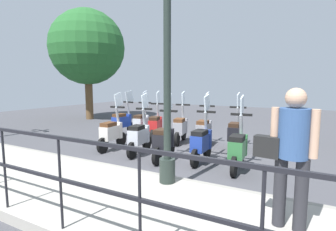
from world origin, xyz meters
TOP-DOWN VIEW (x-y plane):
  - ground_plane at (0.00, 0.00)m, footprint 28.00×28.00m
  - promenade_walkway at (-3.15, 0.00)m, footprint 2.20×20.00m
  - fence_railing at (-4.20, -0.00)m, footprint 0.04×16.03m
  - lamp_post_near at (-2.40, -0.90)m, footprint 0.26×0.90m
  - pedestrian_with_bag at (-2.96, -2.76)m, footprint 0.36×0.66m
  - tree_large at (3.44, 6.71)m, footprint 3.60×3.60m
  - scooter_near_0 at (-0.82, -1.68)m, footprint 1.23×0.44m
  - scooter_near_1 at (-0.66, -0.83)m, footprint 1.23×0.44m
  - scooter_near_2 at (-0.91, -0.00)m, footprint 1.23×0.44m
  - scooter_near_3 at (-0.77, 0.78)m, footprint 1.23×0.45m
  - scooter_near_4 at (-0.72, 1.71)m, footprint 1.23×0.44m
  - scooter_far_0 at (0.81, -1.22)m, footprint 1.23×0.44m
  - scooter_far_1 at (0.80, -0.33)m, footprint 1.23×0.44m
  - scooter_far_2 at (0.87, 0.44)m, footprint 1.22×0.49m
  - scooter_far_3 at (0.85, 1.30)m, footprint 1.20×0.54m
  - scooter_far_4 at (1.01, 1.94)m, footprint 1.23×0.46m
  - scooter_far_5 at (0.95, 2.68)m, footprint 1.23×0.47m

SIDE VIEW (x-z plane):
  - ground_plane at x=0.00m, z-range 0.00..0.00m
  - promenade_walkway at x=-3.15m, z-range 0.00..0.15m
  - scooter_near_0 at x=-0.82m, z-range -0.29..1.25m
  - scooter_near_1 at x=-0.66m, z-range -0.29..1.25m
  - scooter_near_2 at x=-0.91m, z-range -0.29..1.25m
  - scooter_near_3 at x=-0.77m, z-range -0.29..1.25m
  - scooter_near_4 at x=-0.72m, z-range -0.29..1.25m
  - scooter_far_0 at x=0.81m, z-range -0.29..1.25m
  - scooter_far_1 at x=0.80m, z-range -0.29..1.25m
  - scooter_far_2 at x=0.87m, z-range -0.29..1.25m
  - scooter_far_3 at x=0.85m, z-range -0.29..1.25m
  - scooter_far_4 at x=1.01m, z-range -0.29..1.25m
  - scooter_far_5 at x=0.95m, z-range -0.29..1.25m
  - fence_railing at x=-4.20m, z-range 0.35..1.42m
  - pedestrian_with_bag at x=-2.96m, z-range 0.28..1.87m
  - lamp_post_near at x=-2.40m, z-range -0.09..3.93m
  - tree_large at x=3.44m, z-range 0.84..6.15m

